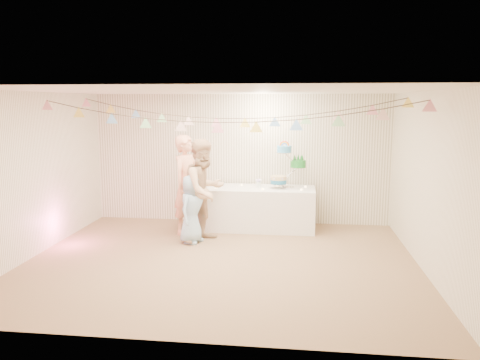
# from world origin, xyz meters

# --- Properties ---
(floor) EXTENTS (6.00, 6.00, 0.00)m
(floor) POSITION_xyz_m (0.00, 0.00, 0.00)
(floor) COLOR #816146
(floor) RESTS_ON ground
(ceiling) EXTENTS (6.00, 6.00, 0.00)m
(ceiling) POSITION_xyz_m (0.00, 0.00, 2.60)
(ceiling) COLOR silver
(ceiling) RESTS_ON ground
(back_wall) EXTENTS (6.00, 6.00, 0.00)m
(back_wall) POSITION_xyz_m (0.00, 2.50, 1.30)
(back_wall) COLOR white
(back_wall) RESTS_ON ground
(front_wall) EXTENTS (6.00, 6.00, 0.00)m
(front_wall) POSITION_xyz_m (0.00, -2.50, 1.30)
(front_wall) COLOR white
(front_wall) RESTS_ON ground
(left_wall) EXTENTS (5.00, 5.00, 0.00)m
(left_wall) POSITION_xyz_m (-3.00, 0.00, 1.30)
(left_wall) COLOR white
(left_wall) RESTS_ON ground
(right_wall) EXTENTS (5.00, 5.00, 0.00)m
(right_wall) POSITION_xyz_m (3.00, 0.00, 1.30)
(right_wall) COLOR white
(right_wall) RESTS_ON ground
(table) EXTENTS (2.16, 0.86, 0.81)m
(table) POSITION_xyz_m (0.41, 1.98, 0.41)
(table) COLOR white
(table) RESTS_ON floor
(cake_stand) EXTENTS (0.75, 0.44, 0.84)m
(cake_stand) POSITION_xyz_m (0.96, 2.03, 1.17)
(cake_stand) COLOR silver
(cake_stand) RESTS_ON table
(cake_bottom) EXTENTS (0.31, 0.31, 0.15)m
(cake_bottom) POSITION_xyz_m (0.81, 1.97, 0.84)
(cake_bottom) COLOR #206997
(cake_bottom) RESTS_ON cake_stand
(cake_middle) EXTENTS (0.27, 0.27, 0.22)m
(cake_middle) POSITION_xyz_m (1.14, 2.12, 1.11)
(cake_middle) COLOR #1A7827
(cake_middle) RESTS_ON cake_stand
(cake_top_tier) EXTENTS (0.25, 0.25, 0.19)m
(cake_top_tier) POSITION_xyz_m (0.90, 2.00, 1.38)
(cake_top_tier) COLOR #439BD4
(cake_top_tier) RESTS_ON cake_stand
(platter) EXTENTS (0.36, 0.36, 0.02)m
(platter) POSITION_xyz_m (-0.23, 1.93, 0.76)
(platter) COLOR white
(platter) RESTS_ON table
(posy) EXTENTS (0.15, 0.15, 0.17)m
(posy) POSITION_xyz_m (0.41, 2.03, 0.83)
(posy) COLOR white
(posy) RESTS_ON table
(person_adult_a) EXTENTS (0.67, 0.79, 1.85)m
(person_adult_a) POSITION_xyz_m (-0.88, 1.51, 0.92)
(person_adult_a) COLOR #F3A27F
(person_adult_a) RESTS_ON floor
(person_adult_b) EXTENTS (1.07, 1.11, 1.81)m
(person_adult_b) POSITION_xyz_m (-0.47, 1.07, 0.91)
(person_adult_b) COLOR tan
(person_adult_b) RESTS_ON floor
(person_child) EXTENTS (0.55, 0.68, 1.20)m
(person_child) POSITION_xyz_m (-0.67, 0.93, 0.60)
(person_child) COLOR #9CC0DD
(person_child) RESTS_ON floor
(bunting_back) EXTENTS (5.60, 1.10, 0.40)m
(bunting_back) POSITION_xyz_m (0.00, 1.10, 2.35)
(bunting_back) COLOR pink
(bunting_back) RESTS_ON ceiling
(bunting_front) EXTENTS (5.60, 0.90, 0.36)m
(bunting_front) POSITION_xyz_m (0.00, -0.20, 2.32)
(bunting_front) COLOR #72A5E5
(bunting_front) RESTS_ON ceiling
(tealight_0) EXTENTS (0.04, 0.04, 0.03)m
(tealight_0) POSITION_xyz_m (-0.39, 1.83, 0.83)
(tealight_0) COLOR #FFD88C
(tealight_0) RESTS_ON table
(tealight_1) EXTENTS (0.04, 0.04, 0.03)m
(tealight_1) POSITION_xyz_m (0.06, 2.16, 0.83)
(tealight_1) COLOR #FFD88C
(tealight_1) RESTS_ON table
(tealight_2) EXTENTS (0.04, 0.04, 0.03)m
(tealight_2) POSITION_xyz_m (0.51, 1.76, 0.83)
(tealight_2) COLOR #FFD88C
(tealight_2) RESTS_ON table
(tealight_3) EXTENTS (0.04, 0.04, 0.03)m
(tealight_3) POSITION_xyz_m (0.76, 2.20, 0.83)
(tealight_3) COLOR #FFD88C
(tealight_3) RESTS_ON table
(tealight_4) EXTENTS (0.04, 0.04, 0.03)m
(tealight_4) POSITION_xyz_m (1.23, 1.80, 0.83)
(tealight_4) COLOR #FFD88C
(tealight_4) RESTS_ON table
(tealight_5) EXTENTS (0.04, 0.04, 0.03)m
(tealight_5) POSITION_xyz_m (1.31, 2.13, 0.83)
(tealight_5) COLOR #FFD88C
(tealight_5) RESTS_ON table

